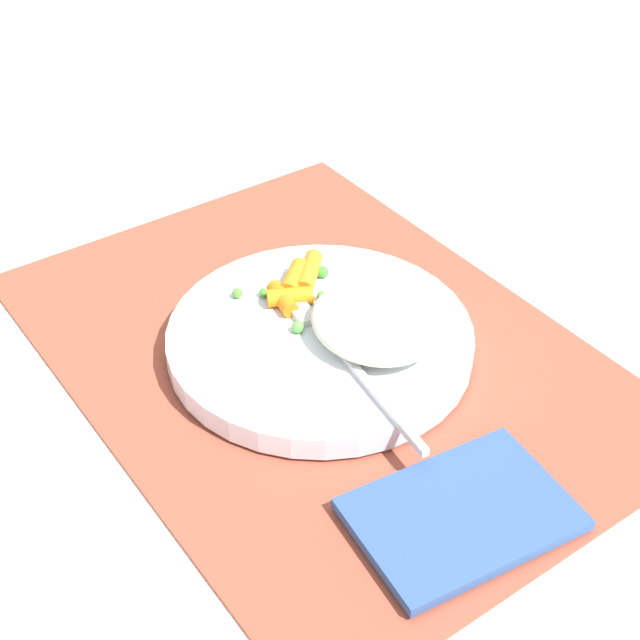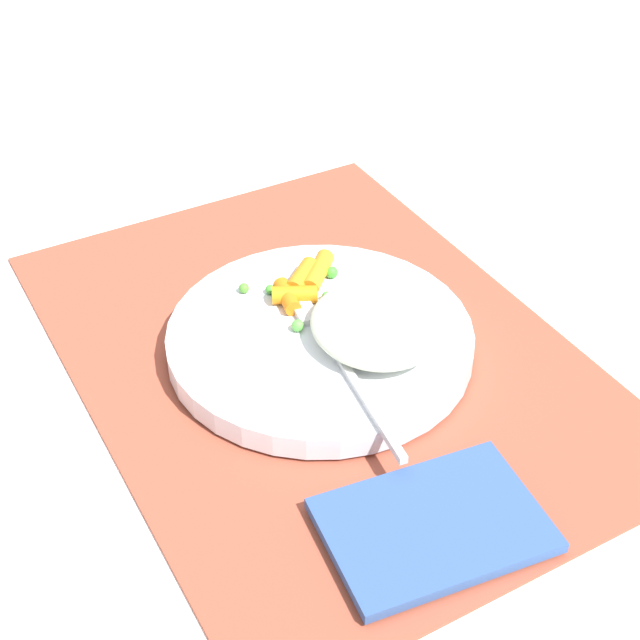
{
  "view_description": "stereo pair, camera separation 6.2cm",
  "coord_description": "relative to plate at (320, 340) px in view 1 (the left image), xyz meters",
  "views": [
    {
      "loc": [
        -0.47,
        0.33,
        0.48
      ],
      "look_at": [
        0.0,
        0.0,
        0.04
      ],
      "focal_mm": 53.1,
      "sensor_mm": 36.0,
      "label": 1
    },
    {
      "loc": [
        -0.5,
        0.28,
        0.48
      ],
      "look_at": [
        0.0,
        0.0,
        0.04
      ],
      "focal_mm": 53.1,
      "sensor_mm": 36.0,
      "label": 2
    }
  ],
  "objects": [
    {
      "name": "pea_scatter",
      "position": [
        0.04,
        -0.01,
        0.01
      ],
      "size": [
        0.07,
        0.08,
        0.01
      ],
      "color": "green",
      "rests_on": "plate"
    },
    {
      "name": "plate",
      "position": [
        0.0,
        0.0,
        0.0
      ],
      "size": [
        0.24,
        0.24,
        0.02
      ],
      "primitive_type": "cylinder",
      "color": "white",
      "rests_on": "placemat"
    },
    {
      "name": "ground_plane",
      "position": [
        0.0,
        0.0,
        -0.02
      ],
      "size": [
        2.4,
        2.4,
        0.0
      ],
      "primitive_type": "plane",
      "color": "white"
    },
    {
      "name": "placemat",
      "position": [
        0.0,
        0.0,
        -0.01
      ],
      "size": [
        0.5,
        0.36,
        0.01
      ],
      "primitive_type": "cube",
      "color": "#9E4733",
      "rests_on": "ground_plane"
    },
    {
      "name": "rice_mound",
      "position": [
        -0.03,
        -0.03,
        0.02
      ],
      "size": [
        0.11,
        0.1,
        0.03
      ],
      "primitive_type": "ellipsoid",
      "color": "beige",
      "rests_on": "plate"
    },
    {
      "name": "fork",
      "position": [
        -0.03,
        0.0,
        0.01
      ],
      "size": [
        0.2,
        0.04,
        0.01
      ],
      "color": "silver",
      "rests_on": "plate"
    },
    {
      "name": "carrot_portion",
      "position": [
        0.05,
        -0.01,
        0.02
      ],
      "size": [
        0.06,
        0.08,
        0.02
      ],
      "color": "orange",
      "rests_on": "plate"
    },
    {
      "name": "napkin",
      "position": [
        -0.19,
        0.02,
        -0.01
      ],
      "size": [
        0.11,
        0.15,
        0.01
      ],
      "primitive_type": "cube",
      "rotation": [
        0.0,
        0.0,
        -0.12
      ],
      "color": "#33518C",
      "rests_on": "placemat"
    }
  ]
}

